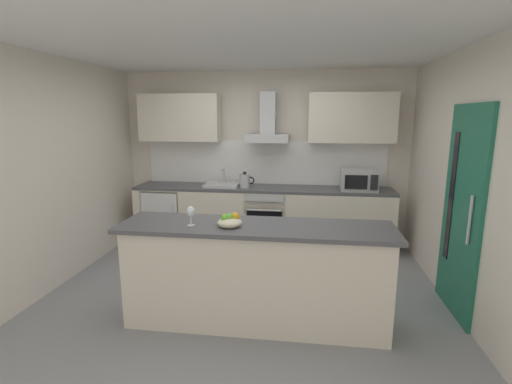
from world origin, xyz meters
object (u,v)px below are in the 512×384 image
(oven, at_px, (266,216))
(fruit_bowl, at_px, (230,221))
(refrigerator, at_px, (166,215))
(range_hood, at_px, (268,126))
(wine_glass, at_px, (191,212))
(sink, at_px, (222,185))
(kettle, at_px, (245,181))
(microwave, at_px, (359,180))

(oven, relative_size, fruit_bowl, 3.64)
(refrigerator, bearing_deg, fruit_bowl, -56.49)
(range_hood, distance_m, wine_glass, 2.52)
(fruit_bowl, bearing_deg, range_hood, 87.87)
(sink, relative_size, range_hood, 0.69)
(wine_glass, xyz_separation_m, fruit_bowl, (0.35, 0.02, -0.08))
(refrigerator, distance_m, fruit_bowl, 2.73)
(range_hood, bearing_deg, oven, -90.00)
(refrigerator, distance_m, wine_glass, 2.60)
(wine_glass, bearing_deg, oven, 78.95)
(kettle, bearing_deg, wine_glass, -93.10)
(microwave, relative_size, range_hood, 0.69)
(refrigerator, xyz_separation_m, microwave, (2.87, -0.03, 0.62))
(oven, bearing_deg, range_hood, 90.00)
(wine_glass, bearing_deg, refrigerator, 116.56)
(microwave, xyz_separation_m, sink, (-1.98, 0.04, -0.12))
(microwave, distance_m, fruit_bowl, 2.61)
(oven, distance_m, kettle, 0.63)
(oven, relative_size, wine_glass, 4.50)
(microwave, relative_size, wine_glass, 2.81)
(refrigerator, height_order, sink, sink)
(microwave, bearing_deg, fruit_bowl, -122.45)
(wine_glass, height_order, fruit_bowl, wine_glass)
(oven, relative_size, refrigerator, 0.94)
(oven, distance_m, range_hood, 1.33)
(oven, distance_m, microwave, 1.44)
(oven, height_order, kettle, kettle)
(oven, distance_m, refrigerator, 1.56)
(oven, relative_size, microwave, 1.60)
(oven, relative_size, sink, 1.60)
(oven, xyz_separation_m, fruit_bowl, (-0.09, -2.23, 0.55))
(range_hood, xyz_separation_m, wine_glass, (-0.44, -2.38, -0.69))
(microwave, relative_size, fruit_bowl, 2.27)
(oven, height_order, fruit_bowl, fruit_bowl)
(wine_glass, bearing_deg, kettle, 86.90)
(range_hood, distance_m, fruit_bowl, 2.48)
(sink, relative_size, wine_glass, 2.81)
(range_hood, height_order, fruit_bowl, range_hood)
(kettle, relative_size, wine_glass, 1.62)
(range_hood, bearing_deg, refrigerator, -175.16)
(range_hood, relative_size, fruit_bowl, 3.27)
(refrigerator, height_order, fruit_bowl, fruit_bowl)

